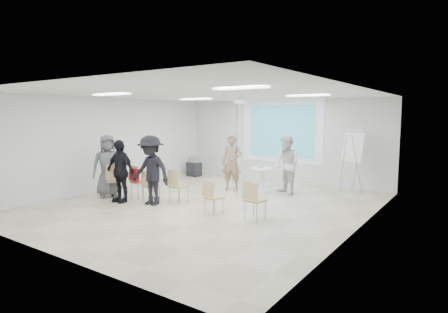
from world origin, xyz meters
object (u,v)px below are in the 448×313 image
Objects in this scene: chair_left_mid at (138,179)px; chair_left_inner at (149,184)px; chair_right_inner at (212,195)px; laptop at (152,185)px; flipchart_easel at (353,147)px; chair_far_left at (116,178)px; player_left at (232,159)px; audience_left at (120,167)px; chair_center at (177,183)px; audience_outer at (108,162)px; player_right at (286,162)px; chair_right_far at (253,197)px; pedestal_table at (262,178)px; audience_mid at (151,166)px; av_cart at (194,167)px.

chair_left_mid is 0.58m from chair_left_inner.
chair_right_inner is 2.27m from laptop.
chair_far_left is at bearing -118.00° from flipchart_easel.
player_left is 2.05× the size of chair_far_left.
chair_far_left is 1.16m from chair_left_inner.
player_left is 3.80m from flipchart_easel.
chair_far_left is at bearing 153.00° from audience_left.
player_left is at bearing 90.94° from chair_center.
player_left is 3.65m from chair_far_left.
audience_outer reaches higher than chair_center.
player_right is 5.40m from audience_outer.
audience_left is at bearing -102.91° from player_right.
laptop is at bearing -101.15° from player_right.
chair_far_left is 4.49m from chair_right_far.
player_right is at bearing 65.10° from chair_left_inner.
chair_left_inner is 3.34m from chair_right_far.
chair_center is 1.68m from audience_left.
audience_left is at bearing -88.41° from chair_left_mid.
player_left is 2.45× the size of chair_right_inner.
chair_left_mid reaches higher than chair_left_inner.
chair_center is (1.91, 0.51, -0.03)m from chair_far_left.
chair_far_left is 0.65m from chair_left_mid.
chair_center is (-0.23, -2.41, -0.47)m from player_left.
chair_left_inner is 0.42× the size of audience_outer.
audience_outer is (-3.51, -3.16, 0.60)m from pedestal_table.
chair_right_far is at bearing -56.40° from audience_outer.
audience_left is 0.99m from audience_mid.
audience_mid is 6.20m from flipchart_easel.
audience_left reaches higher than chair_center.
player_left is 6.46× the size of laptop.
player_left is 1.02× the size of player_right.
chair_far_left is at bearing -141.63° from player_left.
audience_outer is (-0.96, -0.28, 0.46)m from chair_left_mid.
audience_outer reaches higher than chair_left_mid.
player_right is 2.41× the size of chair_right_inner.
flipchart_easel is at bearing -20.89° from audience_outer.
audience_outer is (-4.25, -3.33, 0.03)m from player_right.
audience_outer is at bearing 177.36° from audience_mid.
chair_left_inner is 0.83m from chair_center.
audience_mid reaches higher than av_cart.
chair_far_left reaches higher than av_cart.
player_left is at bearing 126.78° from chair_right_inner.
flipchart_easel is at bearing 12.61° from player_left.
chair_left_mid is 2.85m from chair_right_inner.
chair_right_far is (3.34, 0.07, 0.02)m from chair_left_inner.
av_cart is (-1.85, 4.26, -0.16)m from chair_left_inner.
av_cart is (-0.71, 4.47, -0.24)m from chair_far_left.
audience_left is (-0.10, -0.55, 0.43)m from chair_left_mid.
chair_left_mid is at bearing -164.81° from chair_center.
chair_far_left is at bearing -108.68° from player_right.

